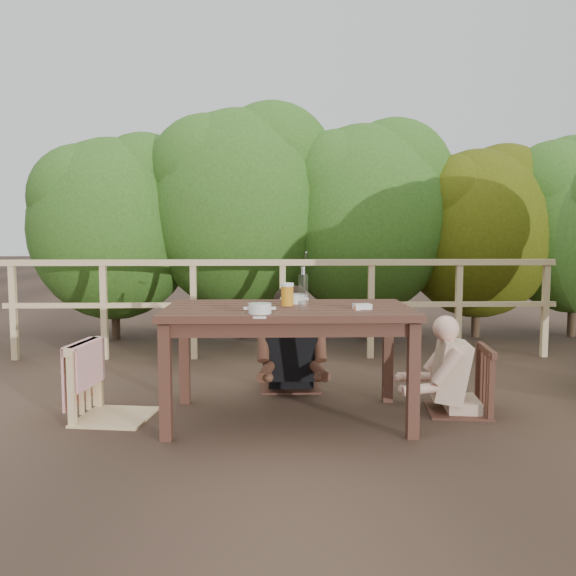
{
  "coord_description": "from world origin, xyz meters",
  "views": [
    {
      "loc": [
        -0.11,
        -3.98,
        1.27
      ],
      "look_at": [
        0.0,
        0.05,
        0.9
      ],
      "focal_mm": 37.08,
      "sensor_mm": 36.0,
      "label": 1
    }
  ],
  "objects_px": {
    "butter_tub": "(362,308)",
    "chair_left": "(114,347)",
    "soup_near": "(260,310)",
    "bottle": "(303,287)",
    "diner_right": "(464,333)",
    "beer_glass": "(287,295)",
    "soup_far": "(294,300)",
    "table": "(288,364)",
    "woman": "(291,309)",
    "tumbler": "(303,307)",
    "chair_right": "(459,350)",
    "chair_far": "(291,329)"
  },
  "relations": [
    {
      "from": "soup_far",
      "to": "table",
      "type": "bearing_deg",
      "value": -104.33
    },
    {
      "from": "chair_left",
      "to": "soup_near",
      "type": "height_order",
      "value": "chair_left"
    },
    {
      "from": "woman",
      "to": "table",
      "type": "bearing_deg",
      "value": 86.7
    },
    {
      "from": "chair_left",
      "to": "table",
      "type": "bearing_deg",
      "value": -84.71
    },
    {
      "from": "chair_right",
      "to": "tumbler",
      "type": "xyz_separation_m",
      "value": [
        -1.13,
        -0.33,
        0.35
      ]
    },
    {
      "from": "chair_right",
      "to": "diner_right",
      "type": "bearing_deg",
      "value": 96.79
    },
    {
      "from": "chair_left",
      "to": "soup_near",
      "type": "xyz_separation_m",
      "value": [
        1.01,
        -0.39,
        0.3
      ]
    },
    {
      "from": "table",
      "to": "soup_far",
      "type": "bearing_deg",
      "value": 75.67
    },
    {
      "from": "chair_far",
      "to": "soup_near",
      "type": "distance_m",
      "value": 1.25
    },
    {
      "from": "table",
      "to": "tumbler",
      "type": "bearing_deg",
      "value": -65.16
    },
    {
      "from": "table",
      "to": "woman",
      "type": "xyz_separation_m",
      "value": [
        0.04,
        0.87,
        0.27
      ]
    },
    {
      "from": "soup_near",
      "to": "beer_glass",
      "type": "relative_size",
      "value": 1.39
    },
    {
      "from": "chair_right",
      "to": "soup_far",
      "type": "xyz_separation_m",
      "value": [
        -1.17,
        0.05,
        0.36
      ]
    },
    {
      "from": "woman",
      "to": "soup_far",
      "type": "relative_size",
      "value": 5.41
    },
    {
      "from": "beer_glass",
      "to": "chair_left",
      "type": "bearing_deg",
      "value": -179.63
    },
    {
      "from": "table",
      "to": "soup_near",
      "type": "distance_m",
      "value": 0.57
    },
    {
      "from": "woman",
      "to": "soup_near",
      "type": "xyz_separation_m",
      "value": [
        -0.23,
        -1.21,
        0.15
      ]
    },
    {
      "from": "diner_right",
      "to": "butter_tub",
      "type": "height_order",
      "value": "diner_right"
    },
    {
      "from": "chair_right",
      "to": "soup_far",
      "type": "distance_m",
      "value": 1.22
    },
    {
      "from": "diner_right",
      "to": "bottle",
      "type": "height_order",
      "value": "diner_right"
    },
    {
      "from": "table",
      "to": "chair_far",
      "type": "xyz_separation_m",
      "value": [
        0.04,
        0.85,
        0.11
      ]
    },
    {
      "from": "chair_far",
      "to": "soup_far",
      "type": "distance_m",
      "value": 0.73
    },
    {
      "from": "tumbler",
      "to": "butter_tub",
      "type": "distance_m",
      "value": 0.39
    },
    {
      "from": "soup_near",
      "to": "bottle",
      "type": "bearing_deg",
      "value": 58.46
    },
    {
      "from": "table",
      "to": "chair_left",
      "type": "relative_size",
      "value": 1.66
    },
    {
      "from": "butter_tub",
      "to": "chair_left",
      "type": "bearing_deg",
      "value": 162.38
    },
    {
      "from": "chair_left",
      "to": "soup_far",
      "type": "bearing_deg",
      "value": -75.79
    },
    {
      "from": "tumbler",
      "to": "chair_far",
      "type": "bearing_deg",
      "value": 92.48
    },
    {
      "from": "chair_right",
      "to": "woman",
      "type": "bearing_deg",
      "value": -114.99
    },
    {
      "from": "woman",
      "to": "beer_glass",
      "type": "relative_size",
      "value": 7.67
    },
    {
      "from": "chair_far",
      "to": "diner_right",
      "type": "distance_m",
      "value": 1.4
    },
    {
      "from": "table",
      "to": "diner_right",
      "type": "xyz_separation_m",
      "value": [
        1.25,
        0.14,
        0.19
      ]
    },
    {
      "from": "diner_right",
      "to": "beer_glass",
      "type": "height_order",
      "value": "diner_right"
    },
    {
      "from": "chair_left",
      "to": "beer_glass",
      "type": "distance_m",
      "value": 1.24
    },
    {
      "from": "soup_near",
      "to": "tumbler",
      "type": "relative_size",
      "value": 3.28
    },
    {
      "from": "table",
      "to": "chair_left",
      "type": "distance_m",
      "value": 1.2
    },
    {
      "from": "table",
      "to": "bottle",
      "type": "relative_size",
      "value": 5.9
    },
    {
      "from": "diner_right",
      "to": "beer_glass",
      "type": "xyz_separation_m",
      "value": [
        -1.25,
        -0.08,
        0.28
      ]
    },
    {
      "from": "chair_left",
      "to": "chair_right",
      "type": "relative_size",
      "value": 1.12
    },
    {
      "from": "bottle",
      "to": "tumbler",
      "type": "relative_size",
      "value": 3.85
    },
    {
      "from": "chair_left",
      "to": "beer_glass",
      "type": "xyz_separation_m",
      "value": [
        1.19,
        0.01,
        0.35
      ]
    },
    {
      "from": "woman",
      "to": "soup_near",
      "type": "bearing_deg",
      "value": 78.88
    },
    {
      "from": "beer_glass",
      "to": "chair_right",
      "type": "bearing_deg",
      "value": 3.65
    },
    {
      "from": "chair_far",
      "to": "soup_far",
      "type": "bearing_deg",
      "value": -89.95
    },
    {
      "from": "chair_right",
      "to": "butter_tub",
      "type": "xyz_separation_m",
      "value": [
        -0.74,
        -0.28,
        0.34
      ]
    },
    {
      "from": "soup_near",
      "to": "soup_far",
      "type": "xyz_separation_m",
      "value": [
        0.23,
        0.53,
        0.0
      ]
    },
    {
      "from": "woman",
      "to": "soup_near",
      "type": "distance_m",
      "value": 1.24
    },
    {
      "from": "table",
      "to": "beer_glass",
      "type": "relative_size",
      "value": 9.65
    },
    {
      "from": "soup_far",
      "to": "bottle",
      "type": "height_order",
      "value": "bottle"
    },
    {
      "from": "woman",
      "to": "tumbler",
      "type": "bearing_deg",
      "value": 92.03
    }
  ]
}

